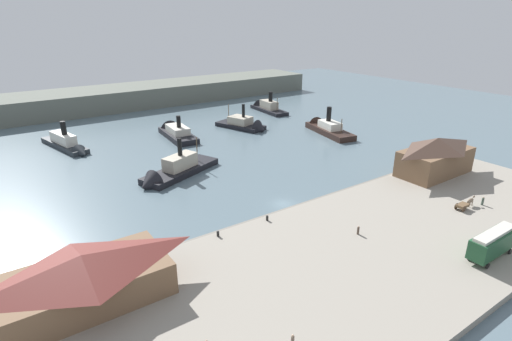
# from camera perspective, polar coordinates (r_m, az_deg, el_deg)

# --- Properties ---
(ground_plane) EXTENTS (320.00, 320.00, 0.00)m
(ground_plane) POSITION_cam_1_polar(r_m,az_deg,el_deg) (80.65, 3.87, -4.79)
(ground_plane) COLOR slate
(quay_promenade) EXTENTS (110.00, 36.00, 1.20)m
(quay_promenade) POSITION_cam_1_polar(r_m,az_deg,el_deg) (66.87, 15.90, -10.98)
(quay_promenade) COLOR gray
(quay_promenade) RESTS_ON ground
(seawall_edge) EXTENTS (110.00, 0.80, 1.00)m
(seawall_edge) POSITION_cam_1_polar(r_m,az_deg,el_deg) (77.96, 5.53, -5.41)
(seawall_edge) COLOR slate
(seawall_edge) RESTS_ON ground
(ferry_shed_central_terminal) EXTENTS (20.65, 10.96, 6.77)m
(ferry_shed_central_terminal) POSITION_cam_1_polar(r_m,az_deg,el_deg) (56.10, -23.24, -13.93)
(ferry_shed_central_terminal) COLOR brown
(ferry_shed_central_terminal) RESTS_ON quay_promenade
(ferry_shed_customs_shed) EXTENTS (18.18, 9.18, 8.60)m
(ferry_shed_customs_shed) POSITION_cam_1_polar(r_m,az_deg,el_deg) (99.62, 24.25, 1.93)
(ferry_shed_customs_shed) COLOR brown
(ferry_shed_customs_shed) RESTS_ON quay_promenade
(street_tram) EXTENTS (9.56, 2.89, 4.37)m
(street_tram) POSITION_cam_1_polar(r_m,az_deg,el_deg) (70.15, 30.72, -8.80)
(street_tram) COLOR #1E4C2D
(street_tram) RESTS_ON quay_promenade
(horse_cart) EXTENTS (5.44, 1.56, 1.87)m
(horse_cart) POSITION_cam_1_polar(r_m,az_deg,el_deg) (85.58, 27.74, -4.20)
(horse_cart) COLOR brown
(horse_cart) RESTS_ON quay_promenade
(pedestrian_near_west_shed) EXTENTS (0.42, 0.42, 1.72)m
(pedestrian_near_west_shed) POSITION_cam_1_polar(r_m,az_deg,el_deg) (88.60, 29.63, -3.83)
(pedestrian_near_west_shed) COLOR #3D4C42
(pedestrian_near_west_shed) RESTS_ON quay_promenade
(pedestrian_near_east_shed) EXTENTS (0.39, 0.39, 1.56)m
(pedestrian_near_east_shed) POSITION_cam_1_polar(r_m,az_deg,el_deg) (48.00, 5.25, -23.02)
(pedestrian_near_east_shed) COLOR #6B5B4C
(pedestrian_near_east_shed) RESTS_ON quay_promenade
(pedestrian_walking_east) EXTENTS (0.38, 0.38, 1.55)m
(pedestrian_walking_east) POSITION_cam_1_polar(r_m,az_deg,el_deg) (69.43, 14.38, -8.28)
(pedestrian_walking_east) COLOR #4C3D33
(pedestrian_walking_east) RESTS_ON quay_promenade
(mooring_post_center_east) EXTENTS (0.44, 0.44, 0.90)m
(mooring_post_center_east) POSITION_cam_1_polar(r_m,az_deg,el_deg) (67.14, -5.45, -8.98)
(mooring_post_center_east) COLOR black
(mooring_post_center_east) RESTS_ON quay_promenade
(mooring_post_east) EXTENTS (0.44, 0.44, 0.90)m
(mooring_post_east) POSITION_cam_1_polar(r_m,az_deg,el_deg) (71.64, 1.61, -6.82)
(mooring_post_east) COLOR black
(mooring_post_east) RESTS_ON quay_promenade
(ferry_near_quay) EXTENTS (23.16, 14.32, 11.02)m
(ferry_near_quay) POSITION_cam_1_polar(r_m,az_deg,el_deg) (94.71, -11.97, -0.28)
(ferry_near_quay) COLOR black
(ferry_near_quay) RESTS_ON ground
(ferry_outer_harbor) EXTENTS (8.20, 21.09, 9.45)m
(ferry_outer_harbor) POSITION_cam_1_polar(r_m,az_deg,el_deg) (128.16, -11.48, 5.43)
(ferry_outer_harbor) COLOR black
(ferry_outer_harbor) RESTS_ON ground
(ferry_moored_west) EXTENTS (11.93, 19.46, 10.51)m
(ferry_moored_west) POSITION_cam_1_polar(r_m,az_deg,el_deg) (133.71, -1.38, 6.47)
(ferry_moored_west) COLOR black
(ferry_moored_west) RESTS_ON ground
(ferry_approaching_east) EXTENTS (7.11, 21.22, 9.88)m
(ferry_approaching_east) POSITION_cam_1_polar(r_m,az_deg,el_deg) (160.69, 1.35, 9.04)
(ferry_approaching_east) COLOR black
(ferry_approaching_east) RESTS_ON ground
(ferry_departing_north) EXTENTS (9.52, 23.49, 9.34)m
(ferry_departing_north) POSITION_cam_1_polar(r_m,az_deg,el_deg) (124.44, -25.30, 3.40)
(ferry_departing_north) COLOR #23282D
(ferry_departing_north) RESTS_ON ground
(ferry_mid_harbor) EXTENTS (10.24, 23.07, 10.37)m
(ferry_mid_harbor) POSITION_cam_1_polar(r_m,az_deg,el_deg) (132.18, 9.83, 6.06)
(ferry_mid_harbor) COLOR black
(ferry_mid_harbor) RESTS_ON ground
(far_headland) EXTENTS (180.00, 24.00, 8.00)m
(far_headland) POSITION_cam_1_polar(r_m,az_deg,el_deg) (175.25, -19.40, 9.77)
(far_headland) COLOR #60665B
(far_headland) RESTS_ON ground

